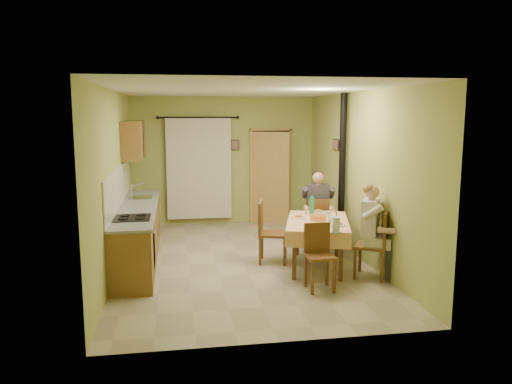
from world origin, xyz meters
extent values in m
cube|color=tan|center=(0.00, 0.00, 0.00)|extent=(4.00, 6.00, 0.01)
cube|color=#A3AD59|center=(0.00, 3.00, 1.40)|extent=(4.00, 0.04, 2.80)
cube|color=#A3AD59|center=(0.00, -3.00, 1.40)|extent=(4.00, 0.04, 2.80)
cube|color=#A3AD59|center=(-2.00, 0.00, 1.40)|extent=(0.04, 6.00, 2.80)
cube|color=#A3AD59|center=(2.00, 0.00, 1.40)|extent=(0.04, 6.00, 2.80)
cube|color=white|center=(0.00, 0.00, 2.80)|extent=(4.00, 6.00, 0.04)
cube|color=brown|center=(-1.70, 0.40, 0.44)|extent=(0.60, 3.60, 0.88)
cube|color=gray|center=(-1.70, 0.40, 0.90)|extent=(0.64, 3.64, 0.04)
cube|color=white|center=(-1.99, 0.40, 1.23)|extent=(0.02, 3.60, 0.66)
cube|color=silver|center=(-1.70, 1.20, 0.92)|extent=(0.42, 0.42, 0.03)
cube|color=black|center=(-1.70, -0.60, 0.93)|extent=(0.52, 0.56, 0.02)
cube|color=black|center=(-1.40, -0.60, 0.45)|extent=(0.01, 0.55, 0.55)
cube|color=brown|center=(-1.82, 1.70, 1.95)|extent=(0.35, 1.40, 0.70)
cylinder|color=black|center=(-0.55, 2.88, 2.35)|extent=(1.70, 0.04, 0.04)
cube|color=silver|center=(-0.55, 2.90, 1.25)|extent=(1.40, 0.06, 2.20)
cube|color=black|center=(1.05, 2.98, 1.03)|extent=(0.84, 0.03, 2.06)
cube|color=tan|center=(0.60, 2.97, 1.03)|extent=(0.06, 0.06, 2.12)
cube|color=tan|center=(1.50, 2.97, 1.03)|extent=(0.06, 0.06, 2.12)
cube|color=tan|center=(1.05, 2.97, 2.09)|extent=(0.96, 0.06, 0.06)
cube|color=tan|center=(1.03, 2.83, 1.02)|extent=(0.78, 0.32, 2.04)
cube|color=#F0B67B|center=(1.15, -0.48, 0.74)|extent=(1.33, 1.76, 0.04)
cube|color=#F0B67B|center=(0.93, -1.23, 0.63)|extent=(0.91, 0.27, 0.22)
cube|color=#F0B67B|center=(1.36, 0.27, 0.63)|extent=(0.91, 0.27, 0.22)
cube|color=#F0B67B|center=(0.69, -0.35, 0.63)|extent=(0.44, 1.51, 0.22)
cube|color=#F0B67B|center=(1.60, -0.61, 0.63)|extent=(0.44, 1.51, 0.22)
cylinder|color=white|center=(1.34, 0.14, 0.77)|extent=(0.25, 0.25, 0.02)
ellipsoid|color=#CC7233|center=(1.34, 0.14, 0.79)|extent=(0.12, 0.12, 0.05)
cylinder|color=white|center=(0.99, -1.06, 0.77)|extent=(0.25, 0.25, 0.02)
ellipsoid|color=#CC7233|center=(0.99, -1.06, 0.79)|extent=(0.12, 0.12, 0.05)
cylinder|color=white|center=(1.36, -0.87, 0.77)|extent=(0.25, 0.25, 0.02)
ellipsoid|color=#CC7233|center=(1.36, -0.87, 0.79)|extent=(0.12, 0.12, 0.05)
cylinder|color=white|center=(0.90, -0.24, 0.77)|extent=(0.25, 0.25, 0.02)
ellipsoid|color=#CC7233|center=(0.90, -0.24, 0.79)|extent=(0.12, 0.12, 0.05)
cylinder|color=orange|center=(1.16, -0.43, 0.80)|extent=(0.26, 0.26, 0.08)
cylinder|color=white|center=(1.00, -1.01, 0.77)|extent=(0.28, 0.28, 0.02)
cube|color=tan|center=(0.94, -1.01, 0.79)|extent=(0.07, 0.07, 0.03)
cube|color=tan|center=(1.00, -1.01, 0.79)|extent=(0.06, 0.07, 0.03)
cube|color=tan|center=(1.02, -1.03, 0.79)|extent=(0.07, 0.07, 0.03)
cube|color=tan|center=(1.06, -0.99, 0.79)|extent=(0.07, 0.05, 0.03)
cube|color=tan|center=(0.94, -0.99, 0.79)|extent=(0.06, 0.07, 0.03)
cube|color=tan|center=(1.01, -1.01, 0.79)|extent=(0.06, 0.07, 0.03)
cylinder|color=silver|center=(1.29, -0.67, 0.81)|extent=(0.07, 0.07, 0.10)
cylinder|color=silver|center=(1.38, -0.22, 0.81)|extent=(0.07, 0.07, 0.10)
cylinder|color=white|center=(1.17, -1.32, 0.88)|extent=(0.11, 0.11, 0.22)
cylinder|color=silver|center=(1.17, -1.32, 0.91)|extent=(0.02, 0.02, 0.30)
cube|color=brown|center=(1.46, 0.59, 0.48)|extent=(0.45, 0.45, 0.04)
cube|color=brown|center=(1.43, 0.42, 0.72)|extent=(0.39, 0.11, 0.44)
cube|color=brown|center=(0.89, -1.51, 0.48)|extent=(0.38, 0.38, 0.04)
cube|color=brown|center=(0.88, -1.35, 0.71)|extent=(0.37, 0.05, 0.43)
cube|color=brown|center=(1.80, -1.09, 0.48)|extent=(0.63, 0.63, 0.04)
cube|color=brown|center=(1.98, -1.20, 0.76)|extent=(0.27, 0.41, 0.53)
cube|color=brown|center=(0.50, -0.11, 0.48)|extent=(0.55, 0.55, 0.04)
cube|color=brown|center=(0.30, -0.06, 0.76)|extent=(0.15, 0.45, 0.52)
cube|color=#38333D|center=(1.44, 0.49, 0.56)|extent=(0.43, 0.46, 0.16)
cube|color=#38333D|center=(1.46, 0.62, 0.91)|extent=(0.43, 0.29, 0.54)
sphere|color=tan|center=(1.46, 0.61, 1.30)|extent=(0.21, 0.21, 0.21)
ellipsoid|color=black|center=(1.47, 0.65, 1.34)|extent=(0.21, 0.21, 0.16)
cube|color=beige|center=(1.89, -1.14, 0.56)|extent=(0.53, 0.52, 0.16)
cube|color=beige|center=(1.78, -1.08, 0.91)|extent=(0.40, 0.46, 0.54)
sphere|color=tan|center=(1.79, -1.08, 1.30)|extent=(0.21, 0.21, 0.21)
ellipsoid|color=olive|center=(1.75, -1.06, 1.34)|extent=(0.21, 0.21, 0.16)
cylinder|color=black|center=(1.90, 0.60, 1.40)|extent=(0.12, 0.12, 2.80)
cylinder|color=black|center=(1.90, 0.60, 0.15)|extent=(0.24, 0.24, 0.30)
cube|color=black|center=(0.25, 2.97, 1.75)|extent=(0.19, 0.03, 0.23)
cube|color=brown|center=(1.97, 1.20, 1.85)|extent=(0.03, 0.31, 0.21)
camera|label=1|loc=(-1.06, -7.94, 2.43)|focal=35.00mm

